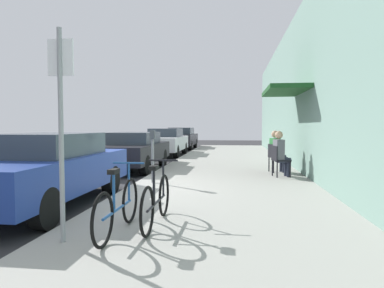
# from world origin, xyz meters

# --- Properties ---
(ground_plane) EXTENTS (60.00, 60.00, 0.00)m
(ground_plane) POSITION_xyz_m (0.00, 0.00, 0.00)
(ground_plane) COLOR #2D2D30
(sidewalk_slab) EXTENTS (4.50, 32.00, 0.12)m
(sidewalk_slab) POSITION_xyz_m (2.25, 2.00, 0.06)
(sidewalk_slab) COLOR #9E9B93
(sidewalk_slab) RESTS_ON ground_plane
(building_facade) EXTENTS (1.40, 32.00, 5.33)m
(building_facade) POSITION_xyz_m (4.64, 2.01, 2.66)
(building_facade) COLOR gray
(building_facade) RESTS_ON ground_plane
(parked_car_0) EXTENTS (1.80, 4.40, 1.41)m
(parked_car_0) POSITION_xyz_m (-1.10, -1.58, 0.74)
(parked_car_0) COLOR navy
(parked_car_0) RESTS_ON ground_plane
(parked_car_1) EXTENTS (1.80, 4.40, 1.33)m
(parked_car_1) POSITION_xyz_m (-1.10, 4.09, 0.70)
(parked_car_1) COLOR black
(parked_car_1) RESTS_ON ground_plane
(parked_car_2) EXTENTS (1.80, 4.40, 1.42)m
(parked_car_2) POSITION_xyz_m (-1.10, 9.89, 0.75)
(parked_car_2) COLOR silver
(parked_car_2) RESTS_ON ground_plane
(parked_car_3) EXTENTS (1.80, 4.40, 1.45)m
(parked_car_3) POSITION_xyz_m (-1.10, 15.21, 0.76)
(parked_car_3) COLOR black
(parked_car_3) RESTS_ON ground_plane
(parking_meter) EXTENTS (0.12, 0.10, 1.32)m
(parking_meter) POSITION_xyz_m (0.45, 0.67, 0.89)
(parking_meter) COLOR slate
(parking_meter) RESTS_ON sidewalk_slab
(street_sign) EXTENTS (0.32, 0.06, 2.60)m
(street_sign) POSITION_xyz_m (0.40, -3.76, 1.64)
(street_sign) COLOR gray
(street_sign) RESTS_ON sidewalk_slab
(bicycle_0) EXTENTS (0.46, 1.71, 0.90)m
(bicycle_0) POSITION_xyz_m (1.38, -2.93, 0.48)
(bicycle_0) COLOR black
(bicycle_0) RESTS_ON sidewalk_slab
(bicycle_1) EXTENTS (0.46, 1.71, 0.90)m
(bicycle_1) POSITION_xyz_m (0.97, -3.38, 0.48)
(bicycle_1) COLOR black
(bicycle_1) RESTS_ON sidewalk_slab
(cafe_chair_0) EXTENTS (0.53, 0.53, 0.87)m
(cafe_chair_0) POSITION_xyz_m (3.73, 2.14, 0.62)
(cafe_chair_0) COLOR black
(cafe_chair_0) RESTS_ON sidewalk_slab
(seated_patron_0) EXTENTS (0.49, 0.44, 1.29)m
(seated_patron_0) POSITION_xyz_m (3.79, 2.15, 0.82)
(seated_patron_0) COLOR #232838
(seated_patron_0) RESTS_ON sidewalk_slab
(cafe_chair_1) EXTENTS (0.54, 0.54, 0.87)m
(cafe_chair_1) POSITION_xyz_m (3.73, 3.07, 0.62)
(cafe_chair_1) COLOR black
(cafe_chair_1) RESTS_ON sidewalk_slab
(seated_patron_1) EXTENTS (0.50, 0.45, 1.29)m
(seated_patron_1) POSITION_xyz_m (3.79, 3.09, 0.82)
(seated_patron_1) COLOR #232838
(seated_patron_1) RESTS_ON sidewalk_slab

